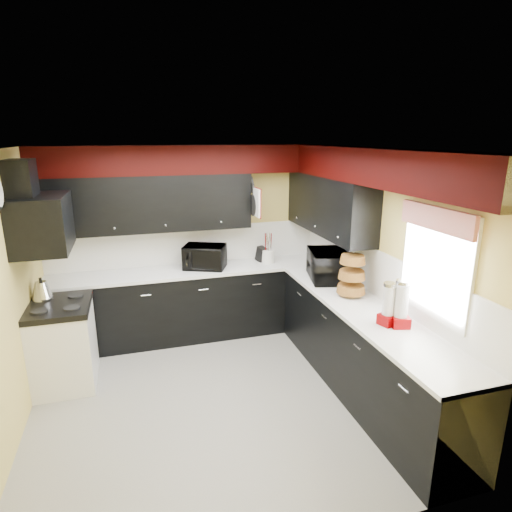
{
  "coord_description": "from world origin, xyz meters",
  "views": [
    {
      "loc": [
        -0.7,
        -3.82,
        2.62
      ],
      "look_at": [
        0.61,
        0.6,
        1.31
      ],
      "focal_mm": 30.0,
      "sensor_mm": 36.0,
      "label": 1
    }
  ],
  "objects_px": {
    "toaster_oven": "(205,257)",
    "kettle": "(42,290)",
    "knife_block": "(261,254)",
    "microwave": "(328,265)",
    "utensil_crock": "(268,256)"
  },
  "relations": [
    {
      "from": "knife_block",
      "to": "kettle",
      "type": "relative_size",
      "value": 0.96
    },
    {
      "from": "toaster_oven",
      "to": "kettle",
      "type": "xyz_separation_m",
      "value": [
        -1.86,
        -0.54,
        -0.08
      ]
    },
    {
      "from": "toaster_oven",
      "to": "microwave",
      "type": "bearing_deg",
      "value": -9.22
    },
    {
      "from": "knife_block",
      "to": "kettle",
      "type": "xyz_separation_m",
      "value": [
        -2.66,
        -0.61,
        -0.03
      ]
    },
    {
      "from": "toaster_oven",
      "to": "microwave",
      "type": "height_order",
      "value": "microwave"
    },
    {
      "from": "microwave",
      "to": "utensil_crock",
      "type": "xyz_separation_m",
      "value": [
        -0.47,
        0.86,
        -0.08
      ]
    },
    {
      "from": "toaster_oven",
      "to": "knife_block",
      "type": "bearing_deg",
      "value": 28.92
    },
    {
      "from": "microwave",
      "to": "utensil_crock",
      "type": "relative_size",
      "value": 3.4
    },
    {
      "from": "utensil_crock",
      "to": "microwave",
      "type": "bearing_deg",
      "value": -61.19
    },
    {
      "from": "microwave",
      "to": "utensil_crock",
      "type": "bearing_deg",
      "value": 42.78
    },
    {
      "from": "toaster_oven",
      "to": "kettle",
      "type": "bearing_deg",
      "value": -140.24
    },
    {
      "from": "utensil_crock",
      "to": "kettle",
      "type": "relative_size",
      "value": 0.86
    },
    {
      "from": "toaster_oven",
      "to": "microwave",
      "type": "distance_m",
      "value": 1.6
    },
    {
      "from": "microwave",
      "to": "knife_block",
      "type": "xyz_separation_m",
      "value": [
        -0.55,
        0.94,
        -0.07
      ]
    },
    {
      "from": "kettle",
      "to": "knife_block",
      "type": "bearing_deg",
      "value": 12.93
    }
  ]
}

